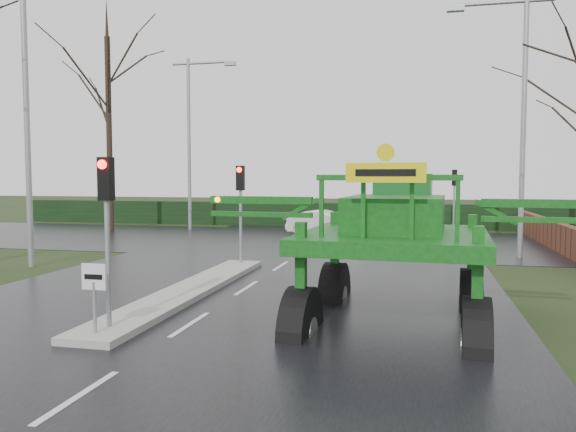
% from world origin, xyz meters
% --- Properties ---
extents(ground, '(140.00, 140.00, 0.00)m').
position_xyz_m(ground, '(0.00, 0.00, 0.00)').
color(ground, black).
rests_on(ground, ground).
extents(road_main, '(14.00, 80.00, 0.02)m').
position_xyz_m(road_main, '(0.00, 10.00, 0.00)').
color(road_main, black).
rests_on(road_main, ground).
extents(road_cross, '(80.00, 12.00, 0.02)m').
position_xyz_m(road_cross, '(0.00, 16.00, 0.01)').
color(road_cross, black).
rests_on(road_cross, ground).
extents(median_island, '(1.20, 10.00, 0.16)m').
position_xyz_m(median_island, '(-1.30, 3.00, 0.09)').
color(median_island, gray).
rests_on(median_island, ground).
extents(hedge_row, '(44.00, 0.90, 1.50)m').
position_xyz_m(hedge_row, '(0.00, 24.00, 0.75)').
color(hedge_row, black).
rests_on(hedge_row, ground).
extents(brick_wall, '(0.40, 20.00, 1.20)m').
position_xyz_m(brick_wall, '(10.50, 16.00, 0.60)').
color(brick_wall, '#592D1E').
rests_on(brick_wall, ground).
extents(keep_left_sign, '(0.50, 0.07, 1.35)m').
position_xyz_m(keep_left_sign, '(-1.30, -1.50, 1.06)').
color(keep_left_sign, gray).
rests_on(keep_left_sign, ground).
extents(traffic_signal_near, '(0.26, 0.33, 3.52)m').
position_xyz_m(traffic_signal_near, '(-1.30, -1.01, 2.59)').
color(traffic_signal_near, gray).
rests_on(traffic_signal_near, ground).
extents(traffic_signal_mid, '(0.26, 0.33, 3.52)m').
position_xyz_m(traffic_signal_mid, '(-1.30, 7.49, 2.59)').
color(traffic_signal_mid, gray).
rests_on(traffic_signal_mid, ground).
extents(traffic_signal_far, '(0.26, 0.33, 3.52)m').
position_xyz_m(traffic_signal_far, '(6.50, 20.01, 2.59)').
color(traffic_signal_far, gray).
rests_on(traffic_signal_far, ground).
extents(street_light_left_near, '(3.85, 0.30, 10.00)m').
position_xyz_m(street_light_left_near, '(-8.19, 6.00, 5.99)').
color(street_light_left_near, gray).
rests_on(street_light_left_near, ground).
extents(street_light_right, '(3.85, 0.30, 10.00)m').
position_xyz_m(street_light_right, '(8.19, 12.00, 5.99)').
color(street_light_right, gray).
rests_on(street_light_right, ground).
extents(street_light_left_far, '(3.85, 0.30, 10.00)m').
position_xyz_m(street_light_left_far, '(-8.19, 20.00, 5.99)').
color(street_light_left_far, gray).
rests_on(street_light_left_far, ground).
extents(tree_left_far, '(7.70, 7.70, 13.26)m').
position_xyz_m(tree_left_far, '(-12.50, 18.00, 7.15)').
color(tree_left_far, black).
rests_on(tree_left_far, ground).
extents(crop_sprayer, '(8.39, 5.44, 4.69)m').
position_xyz_m(crop_sprayer, '(2.41, 0.22, 2.22)').
color(crop_sprayer, black).
rests_on(crop_sprayer, ground).
extents(white_sedan, '(4.26, 2.15, 1.34)m').
position_xyz_m(white_sedan, '(-0.12, 18.35, 0.00)').
color(white_sedan, silver).
rests_on(white_sedan, ground).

